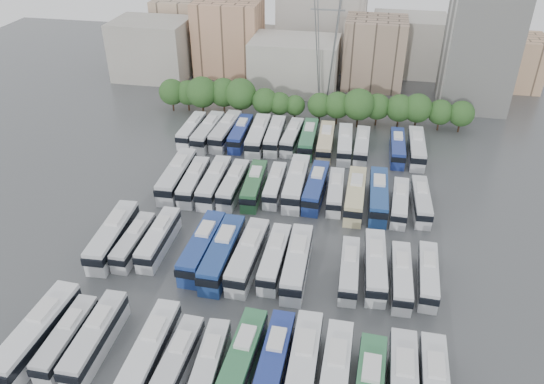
% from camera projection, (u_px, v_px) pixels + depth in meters
% --- Properties ---
extents(ground, '(220.00, 220.00, 0.00)m').
position_uv_depth(ground, '(270.00, 240.00, 76.44)').
color(ground, '#424447').
rests_on(ground, ground).
extents(tree_line, '(65.54, 7.93, 8.36)m').
position_uv_depth(tree_line, '(300.00, 101.00, 109.43)').
color(tree_line, black).
rests_on(tree_line, ground).
extents(city_buildings, '(102.00, 35.00, 20.00)m').
position_uv_depth(city_buildings, '(297.00, 42.00, 133.30)').
color(city_buildings, '#9E998E').
rests_on(city_buildings, ground).
extents(apartment_tower, '(14.00, 14.00, 26.00)m').
position_uv_depth(apartment_tower, '(480.00, 47.00, 112.30)').
color(apartment_tower, silver).
rests_on(apartment_tower, ground).
extents(electricity_pylon, '(9.00, 6.91, 33.83)m').
position_uv_depth(electricity_pylon, '(327.00, 22.00, 107.85)').
color(electricity_pylon, slate).
rests_on(electricity_pylon, ground).
extents(bus_r0_s0, '(3.61, 13.78, 4.28)m').
position_uv_depth(bus_r0_s0, '(38.00, 333.00, 58.61)').
color(bus_r0_s0, silver).
rests_on(bus_r0_s0, ground).
extents(bus_r0_s1, '(2.40, 10.99, 3.45)m').
position_uv_depth(bus_r0_s1, '(67.00, 338.00, 58.58)').
color(bus_r0_s1, silver).
rests_on(bus_r0_s1, ground).
extents(bus_r0_s2, '(2.78, 12.21, 3.82)m').
position_uv_depth(bus_r0_s2, '(96.00, 338.00, 58.35)').
color(bus_r0_s2, silver).
rests_on(bus_r0_s2, ground).
extents(bus_r0_s4, '(2.84, 12.66, 3.97)m').
position_uv_depth(bus_r0_s4, '(150.00, 351.00, 56.67)').
color(bus_r0_s4, silver).
rests_on(bus_r0_s4, ground).
extents(bus_r0_s5, '(2.77, 11.20, 3.49)m').
position_uv_depth(bus_r0_s5, '(177.00, 362.00, 55.72)').
color(bus_r0_s5, silver).
rests_on(bus_r0_s5, ground).
extents(bus_r0_s6, '(2.94, 11.21, 3.49)m').
position_uv_depth(bus_r0_s6, '(209.00, 366.00, 55.22)').
color(bus_r0_s6, silver).
rests_on(bus_r0_s6, ground).
extents(bus_r0_s7, '(3.23, 12.45, 3.87)m').
position_uv_depth(bus_r0_s7, '(242.00, 359.00, 55.75)').
color(bus_r0_s7, '#307045').
rests_on(bus_r0_s7, ground).
extents(bus_r0_s8, '(2.75, 12.13, 3.80)m').
position_uv_depth(bus_r0_s8, '(274.00, 361.00, 55.60)').
color(bus_r0_s8, navy).
rests_on(bus_r0_s8, ground).
extents(bus_r0_s9, '(3.04, 13.09, 4.09)m').
position_uv_depth(bus_r0_s9, '(303.00, 366.00, 54.85)').
color(bus_r0_s9, silver).
rests_on(bus_r0_s9, ground).
extents(bus_r0_s10, '(2.93, 12.99, 4.07)m').
position_uv_depth(bus_r0_s10, '(335.00, 377.00, 53.73)').
color(bus_r0_s10, silver).
rests_on(bus_r0_s10, ground).
extents(bus_r1_s0, '(3.57, 13.45, 4.18)m').
position_uv_depth(bus_r1_s0, '(113.00, 236.00, 73.95)').
color(bus_r1_s0, silver).
rests_on(bus_r1_s0, ground).
extents(bus_r1_s1, '(2.41, 10.85, 3.40)m').
position_uv_depth(bus_r1_s1, '(134.00, 241.00, 73.52)').
color(bus_r1_s1, silver).
rests_on(bus_r1_s1, ground).
extents(bus_r1_s2, '(2.67, 11.79, 3.69)m').
position_uv_depth(bus_r1_s2, '(159.00, 238.00, 73.83)').
color(bus_r1_s2, silver).
rests_on(bus_r1_s2, ground).
extents(bus_r1_s4, '(3.22, 13.19, 4.11)m').
position_uv_depth(bus_r1_s4, '(202.00, 247.00, 71.89)').
color(bus_r1_s4, navy).
rests_on(bus_r1_s4, ground).
extents(bus_r1_s5, '(3.16, 13.63, 4.26)m').
position_uv_depth(bus_r1_s5, '(223.00, 253.00, 70.64)').
color(bus_r1_s5, navy).
rests_on(bus_r1_s5, ground).
extents(bus_r1_s6, '(3.37, 13.22, 4.11)m').
position_uv_depth(bus_r1_s6, '(248.00, 255.00, 70.30)').
color(bus_r1_s6, silver).
rests_on(bus_r1_s6, ground).
extents(bus_r1_s7, '(2.65, 11.85, 3.71)m').
position_uv_depth(bus_r1_s7, '(275.00, 258.00, 70.22)').
color(bus_r1_s7, silver).
rests_on(bus_r1_s7, ground).
extents(bus_r1_s8, '(3.10, 13.03, 4.07)m').
position_uv_depth(bus_r1_s8, '(297.00, 262.00, 69.12)').
color(bus_r1_s8, silver).
rests_on(bus_r1_s8, ground).
extents(bus_r1_s10, '(2.66, 10.94, 3.41)m').
position_uv_depth(bus_r1_s10, '(349.00, 269.00, 68.41)').
color(bus_r1_s10, silver).
rests_on(bus_r1_s10, ground).
extents(bus_r1_s11, '(3.29, 12.37, 3.84)m').
position_uv_depth(bus_r1_s11, '(375.00, 266.00, 68.71)').
color(bus_r1_s11, silver).
rests_on(bus_r1_s11, ground).
extents(bus_r1_s12, '(2.65, 11.26, 3.52)m').
position_uv_depth(bus_r1_s12, '(401.00, 276.00, 67.19)').
color(bus_r1_s12, silver).
rests_on(bus_r1_s12, ground).
extents(bus_r1_s13, '(2.72, 10.99, 3.43)m').
position_uv_depth(bus_r1_s13, '(428.00, 275.00, 67.46)').
color(bus_r1_s13, silver).
rests_on(bus_r1_s13, ground).
extents(bus_r2_s1, '(3.36, 13.70, 4.27)m').
position_uv_depth(bus_r2_s1, '(177.00, 175.00, 88.05)').
color(bus_r2_s1, silver).
rests_on(bus_r2_s1, ground).
extents(bus_r2_s2, '(3.14, 12.09, 3.76)m').
position_uv_depth(bus_r2_s2, '(194.00, 181.00, 86.95)').
color(bus_r2_s2, silver).
rests_on(bus_r2_s2, ground).
extents(bus_r2_s3, '(2.92, 12.74, 3.99)m').
position_uv_depth(bus_r2_s3, '(214.00, 182.00, 86.57)').
color(bus_r2_s3, silver).
rests_on(bus_r2_s3, ground).
extents(bus_r2_s4, '(2.77, 12.05, 3.77)m').
position_uv_depth(bus_r2_s4, '(234.00, 184.00, 86.14)').
color(bus_r2_s4, silver).
rests_on(bus_r2_s4, ground).
extents(bus_r2_s5, '(3.15, 12.07, 3.75)m').
position_uv_depth(bus_r2_s5, '(254.00, 185.00, 85.97)').
color(bus_r2_s5, '#2A6337').
rests_on(bus_r2_s5, ground).
extents(bus_r2_s6, '(2.60, 10.93, 3.42)m').
position_uv_depth(bus_r2_s6, '(275.00, 185.00, 86.37)').
color(bus_r2_s6, white).
rests_on(bus_r2_s6, ground).
extents(bus_r2_s7, '(3.20, 13.65, 4.27)m').
position_uv_depth(bus_r2_s7, '(296.00, 183.00, 86.10)').
color(bus_r2_s7, silver).
rests_on(bus_r2_s7, ground).
extents(bus_r2_s8, '(3.17, 12.59, 3.92)m').
position_uv_depth(bus_r2_s8, '(316.00, 187.00, 85.30)').
color(bus_r2_s8, navy).
rests_on(bus_r2_s8, ground).
extents(bus_r2_s9, '(2.79, 11.07, 3.45)m').
position_uv_depth(bus_r2_s9, '(335.00, 191.00, 84.59)').
color(bus_r2_s9, silver).
rests_on(bus_r2_s9, ground).
extents(bus_r2_s10, '(2.87, 12.96, 4.06)m').
position_uv_depth(bus_r2_s10, '(355.00, 195.00, 83.12)').
color(bus_r2_s10, beige).
rests_on(bus_r2_s10, ground).
extents(bus_r2_s11, '(3.13, 13.03, 4.07)m').
position_uv_depth(bus_r2_s11, '(378.00, 195.00, 82.97)').
color(bus_r2_s11, navy).
rests_on(bus_r2_s11, ground).
extents(bus_r2_s12, '(2.88, 11.10, 3.45)m').
position_uv_depth(bus_r2_s12, '(400.00, 202.00, 81.89)').
color(bus_r2_s12, silver).
rests_on(bus_r2_s12, ground).
extents(bus_r2_s13, '(2.93, 11.34, 3.53)m').
position_uv_depth(bus_r2_s13, '(421.00, 201.00, 82.14)').
color(bus_r2_s13, silver).
rests_on(bus_r2_s13, ground).
extents(bus_r3_s0, '(2.60, 11.69, 3.66)m').
position_uv_depth(bus_r3_s0, '(192.00, 130.00, 103.78)').
color(bus_r3_s0, silver).
rests_on(bus_r3_s0, ground).
extents(bus_r3_s1, '(3.28, 13.07, 4.07)m').
position_uv_depth(bus_r3_s1, '(208.00, 132.00, 102.58)').
color(bus_r3_s1, silver).
rests_on(bus_r3_s1, ground).
extents(bus_r3_s2, '(3.50, 13.22, 4.11)m').
position_uv_depth(bus_r3_s2, '(226.00, 131.00, 102.89)').
color(bus_r3_s2, silver).
rests_on(bus_r3_s2, ground).
extents(bus_r3_s3, '(2.79, 11.99, 3.75)m').
position_uv_depth(bus_r3_s3, '(241.00, 133.00, 102.38)').
color(bus_r3_s3, navy).
rests_on(bus_r3_s3, ground).
extents(bus_r3_s4, '(3.44, 13.44, 4.19)m').
position_uv_depth(bus_r3_s4, '(258.00, 135.00, 101.06)').
color(bus_r3_s4, silver).
rests_on(bus_r3_s4, ground).
extents(bus_r3_s5, '(3.13, 12.38, 3.86)m').
position_uv_depth(bus_r3_s5, '(275.00, 135.00, 101.41)').
color(bus_r3_s5, white).
rests_on(bus_r3_s5, ground).
extents(bus_r3_s6, '(3.03, 11.79, 3.67)m').
position_uv_depth(bus_r3_s6, '(292.00, 137.00, 101.17)').
color(bus_r3_s6, silver).
rests_on(bus_r3_s6, ground).
extents(bus_r3_s7, '(2.99, 12.43, 3.88)m').
position_uv_depth(bus_r3_s7, '(308.00, 139.00, 100.22)').
color(bus_r3_s7, '#307047').
rests_on(bus_r3_s7, ground).
extents(bus_r3_s8, '(3.16, 12.59, 3.92)m').
position_uv_depth(bus_r3_s8, '(326.00, 142.00, 99.03)').
color(bus_r3_s8, beige).
rests_on(bus_r3_s8, ground).
extents(bus_r3_s9, '(3.19, 12.10, 3.76)m').
position_uv_depth(bus_r3_s9, '(345.00, 144.00, 98.58)').
color(bus_r3_s9, silver).
rests_on(bus_r3_s9, ground).
extents(bus_r3_s10, '(2.59, 11.58, 3.63)m').
position_uv_depth(bus_r3_s10, '(362.00, 146.00, 98.03)').
color(bus_r3_s10, silver).
rests_on(bus_r3_s10, ground).
extents(bus_r3_s12, '(2.76, 11.71, 3.66)m').
position_uv_depth(bus_r3_s12, '(397.00, 147.00, 97.37)').
color(bus_r3_s12, navy).
rests_on(bus_r3_s12, ground).
extents(bus_r3_s13, '(2.89, 12.52, 3.92)m').
position_uv_depth(bus_r3_s13, '(417.00, 148.00, 96.96)').
color(bus_r3_s13, silver).
rests_on(bus_r3_s13, ground).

